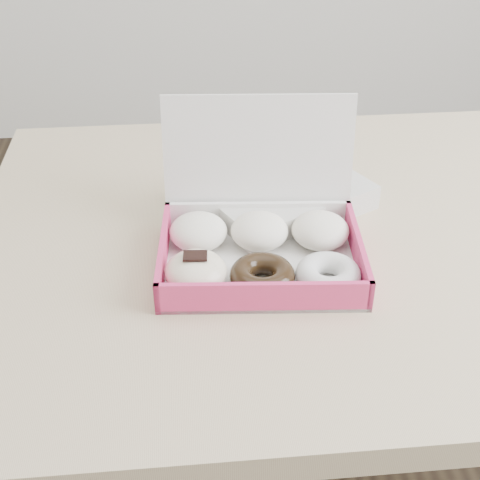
{
  "coord_description": "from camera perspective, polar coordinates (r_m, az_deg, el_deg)",
  "views": [
    {
      "loc": [
        -0.29,
        -0.81,
        1.29
      ],
      "look_at": [
        -0.22,
        -0.08,
        0.79
      ],
      "focal_mm": 50.0,
      "sensor_mm": 36.0,
      "label": 1
    }
  ],
  "objects": [
    {
      "name": "table",
      "position": [
        1.06,
        11.28,
        -2.33
      ],
      "size": [
        1.2,
        0.8,
        0.75
      ],
      "color": "tan",
      "rests_on": "ground"
    },
    {
      "name": "newspapers",
      "position": [
        1.04,
        3.44,
        4.02
      ],
      "size": [
        0.3,
        0.28,
        0.04
      ],
      "primitive_type": "cube",
      "rotation": [
        0.0,
        0.0,
        0.49
      ],
      "color": "silver",
      "rests_on": "table"
    },
    {
      "name": "donut_box",
      "position": [
        0.9,
        1.57,
        -0.1
      ],
      "size": [
        0.29,
        0.25,
        0.2
      ],
      "rotation": [
        0.0,
        0.0,
        -0.08
      ],
      "color": "white",
      "rests_on": "table"
    }
  ]
}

